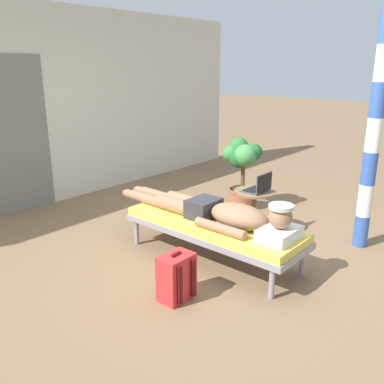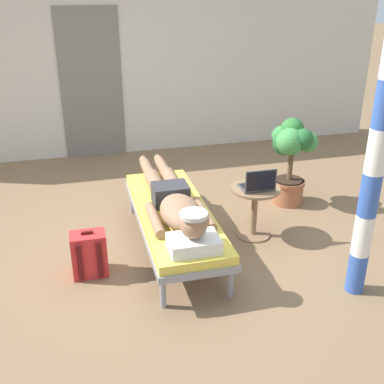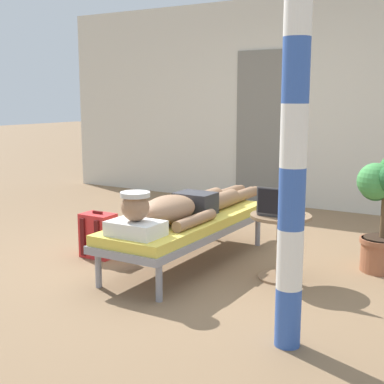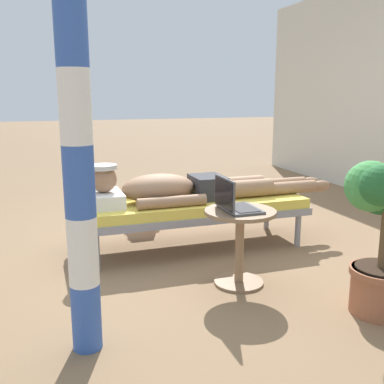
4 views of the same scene
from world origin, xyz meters
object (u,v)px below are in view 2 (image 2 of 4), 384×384
Objects in this scene: person_reclining at (175,203)px; potted_plant at (291,154)px; laptop at (258,184)px; lounge_chair at (174,216)px; backpack at (89,254)px; porch_post at (377,151)px; side_table at (255,203)px.

person_reclining is 1.66m from potted_plant.
potted_plant reaches higher than laptop.
lounge_chair is at bearing -155.75° from potted_plant.
potted_plant is (1.48, 0.74, 0.08)m from person_reclining.
potted_plant reaches higher than backpack.
porch_post is at bearing -36.21° from person_reclining.
person_reclining is at bearing 143.79° from porch_post.
person_reclining is 0.85m from side_table.
side_table is 0.23m from laptop.
laptop is at bearing -90.00° from side_table.
laptop is (0.83, 0.07, 0.06)m from person_reclining.
laptop is 0.94m from potted_plant.
lounge_chair is at bearing 16.39° from backpack.
porch_post is at bearing -38.20° from lounge_chair.
porch_post is (1.31, -1.03, 0.88)m from lounge_chair.
lounge_chair is at bearing -176.76° from side_table.
side_table reaches higher than lounge_chair.
lounge_chair is 3.64× the size of side_table.
laptop is 0.13× the size of porch_post.
side_table is 0.21× the size of porch_post.
potted_plant is (2.29, 0.90, 0.40)m from backpack.
person_reclining reaches higher than side_table.
porch_post is at bearing -95.94° from potted_plant.
potted_plant is at bearing 21.58° from backpack.
porch_post is (1.31, -0.96, 0.70)m from person_reclining.
person_reclining is 0.88m from backpack.
backpack is at bearing -163.61° from lounge_chair.
laptop is at bearing 115.14° from porch_post.
lounge_chair is at bearing 141.80° from porch_post.
laptop is (0.83, -0.00, 0.24)m from lounge_chair.
lounge_chair is 0.19m from person_reclining.
porch_post is (2.11, -0.79, 1.03)m from backpack.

